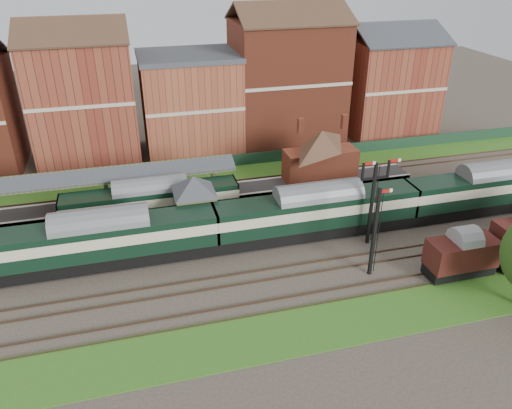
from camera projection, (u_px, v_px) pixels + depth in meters
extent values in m
plane|color=#473D33|center=(235.00, 247.00, 45.64)|extent=(160.00, 160.00, 0.00)
cube|color=#2D6619|center=(205.00, 176.00, 59.28)|extent=(90.00, 4.50, 0.06)
cube|color=#2D6619|center=(272.00, 335.00, 35.39)|extent=(90.00, 5.00, 0.06)
cube|color=#193823|center=(202.00, 164.00, 60.65)|extent=(90.00, 0.12, 1.50)
cube|color=#2D2D2D|center=(168.00, 201.00, 52.58)|extent=(55.00, 3.40, 1.00)
cube|color=#5A694B|center=(196.00, 222.00, 47.16)|extent=(3.40, 3.20, 2.40)
cube|color=#454B2F|center=(195.00, 202.00, 46.13)|extent=(3.60, 3.40, 2.00)
pyramid|color=#383A3F|center=(194.00, 184.00, 45.29)|extent=(5.40, 5.40, 1.60)
cube|color=maroon|center=(277.00, 213.00, 49.04)|extent=(3.00, 2.40, 2.20)
cube|color=#4C3323|center=(279.00, 203.00, 47.81)|extent=(3.20, 1.34, 0.79)
cube|color=#4C3323|center=(275.00, 197.00, 48.91)|extent=(3.20, 1.34, 0.79)
cube|color=brown|center=(320.00, 165.00, 55.41)|extent=(8.00, 3.00, 3.50)
pyramid|color=#4C3323|center=(322.00, 141.00, 54.08)|extent=(8.10, 8.10, 2.20)
cube|color=brown|center=(300.00, 138.00, 53.27)|extent=(0.60, 0.60, 1.60)
cube|color=brown|center=(343.00, 134.00, 54.41)|extent=(0.60, 0.60, 1.60)
cube|color=#454B2F|center=(212.00, 172.00, 53.80)|extent=(0.22, 0.22, 3.40)
cube|color=#383A3F|center=(104.00, 175.00, 48.48)|extent=(26.00, 1.99, 0.90)
cube|color=#383A3F|center=(104.00, 168.00, 50.10)|extent=(26.00, 1.99, 0.90)
cube|color=#454B2F|center=(103.00, 168.00, 49.11)|extent=(26.00, 0.20, 0.20)
cube|color=black|center=(372.00, 205.00, 44.37)|extent=(0.25, 0.25, 8.00)
cube|color=black|center=(375.00, 178.00, 43.16)|extent=(2.60, 0.18, 0.18)
cube|color=#B2140F|center=(370.00, 163.00, 42.33)|extent=(1.10, 0.08, 0.25)
cube|color=#B2140F|center=(395.00, 161.00, 42.88)|extent=(1.10, 0.08, 0.25)
cube|color=black|center=(374.00, 233.00, 40.08)|extent=(0.25, 0.25, 8.00)
cube|color=#B2140F|center=(386.00, 191.00, 38.47)|extent=(1.10, 0.08, 0.25)
cube|color=maroon|center=(83.00, 102.00, 60.48)|extent=(12.00, 10.00, 15.00)
cube|color=#984D31|center=(191.00, 106.00, 64.16)|extent=(12.00, 10.00, 12.00)
cube|color=brown|center=(287.00, 83.00, 66.19)|extent=(14.00, 10.00, 16.00)
cube|color=maroon|center=(388.00, 87.00, 70.32)|extent=(12.00, 10.00, 13.00)
cube|color=black|center=(106.00, 258.00, 42.70)|extent=(19.22, 2.69, 1.17)
cube|color=black|center=(103.00, 238.00, 41.78)|extent=(19.22, 2.99, 2.78)
cube|color=beige|center=(102.00, 235.00, 41.62)|extent=(19.24, 3.03, 0.96)
cube|color=slate|center=(100.00, 222.00, 41.05)|extent=(19.22, 2.99, 0.64)
cube|color=black|center=(316.00, 228.00, 47.10)|extent=(19.22, 2.69, 1.17)
cube|color=black|center=(317.00, 210.00, 46.17)|extent=(19.22, 2.99, 2.78)
cube|color=beige|center=(318.00, 207.00, 46.01)|extent=(19.24, 3.03, 0.96)
cube|color=slate|center=(318.00, 195.00, 45.44)|extent=(19.22, 2.99, 0.64)
cube|color=black|center=(491.00, 204.00, 51.49)|extent=(19.22, 2.69, 1.17)
cube|color=black|center=(495.00, 186.00, 50.56)|extent=(19.22, 2.99, 2.78)
cube|color=beige|center=(496.00, 184.00, 50.41)|extent=(19.24, 3.03, 0.96)
cube|color=slate|center=(498.00, 173.00, 49.84)|extent=(19.22, 2.99, 0.64)
cube|color=black|center=(153.00, 216.00, 49.31)|extent=(16.99, 2.38, 1.04)
cube|color=black|center=(151.00, 200.00, 48.49)|extent=(16.99, 2.64, 2.45)
cube|color=beige|center=(151.00, 198.00, 48.35)|extent=(17.01, 2.68, 0.85)
cube|color=slate|center=(150.00, 188.00, 47.85)|extent=(16.99, 2.64, 0.57)
cube|color=black|center=(458.00, 268.00, 41.59)|extent=(5.72, 2.11, 0.86)
cube|color=#411712|center=(462.00, 253.00, 40.85)|extent=(5.72, 2.48, 2.29)
cube|color=gray|center=(465.00, 240.00, 40.26)|extent=(5.72, 2.48, 0.42)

